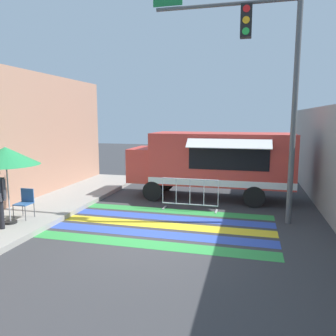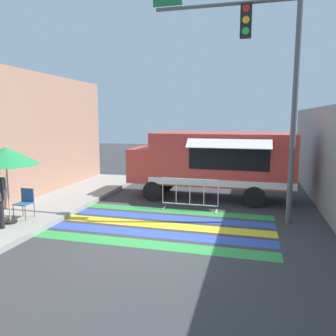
{
  "view_description": "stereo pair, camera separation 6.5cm",
  "coord_description": "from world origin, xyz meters",
  "px_view_note": "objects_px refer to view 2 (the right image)",
  "views": [
    {
      "loc": [
        2.37,
        -7.89,
        3.13
      ],
      "look_at": [
        -0.37,
        3.02,
        1.41
      ],
      "focal_mm": 35.0,
      "sensor_mm": 36.0,
      "label": 1
    },
    {
      "loc": [
        2.43,
        -7.87,
        3.13
      ],
      "look_at": [
        -0.37,
        3.02,
        1.41
      ],
      "focal_mm": 35.0,
      "sensor_mm": 36.0,
      "label": 2
    }
  ],
  "objects_px": {
    "food_truck": "(209,160)",
    "traffic_signal_pole": "(268,68)",
    "barricade_front": "(190,195)",
    "folding_chair": "(25,200)",
    "patio_umbrella": "(6,156)"
  },
  "relations": [
    {
      "from": "food_truck",
      "to": "patio_umbrella",
      "type": "xyz_separation_m",
      "value": [
        -5.06,
        -4.99,
        0.56
      ]
    },
    {
      "from": "food_truck",
      "to": "barricade_front",
      "type": "distance_m",
      "value": 2.15
    },
    {
      "from": "food_truck",
      "to": "folding_chair",
      "type": "xyz_separation_m",
      "value": [
        -4.97,
        -4.41,
        -0.85
      ]
    },
    {
      "from": "traffic_signal_pole",
      "to": "barricade_front",
      "type": "xyz_separation_m",
      "value": [
        -2.35,
        0.67,
        -4.02
      ]
    },
    {
      "from": "food_truck",
      "to": "traffic_signal_pole",
      "type": "relative_size",
      "value": 0.93
    },
    {
      "from": "folding_chair",
      "to": "barricade_front",
      "type": "relative_size",
      "value": 0.45
    },
    {
      "from": "food_truck",
      "to": "folding_chair",
      "type": "bearing_deg",
      "value": -138.46
    },
    {
      "from": "patio_umbrella",
      "to": "barricade_front",
      "type": "relative_size",
      "value": 1.13
    },
    {
      "from": "barricade_front",
      "to": "folding_chair",
      "type": "bearing_deg",
      "value": -150.86
    },
    {
      "from": "food_truck",
      "to": "barricade_front",
      "type": "xyz_separation_m",
      "value": [
        -0.42,
        -1.87,
        -0.98
      ]
    },
    {
      "from": "food_truck",
      "to": "patio_umbrella",
      "type": "relative_size",
      "value": 2.84
    },
    {
      "from": "traffic_signal_pole",
      "to": "folding_chair",
      "type": "bearing_deg",
      "value": -164.85
    },
    {
      "from": "food_truck",
      "to": "barricade_front",
      "type": "relative_size",
      "value": 3.2
    },
    {
      "from": "traffic_signal_pole",
      "to": "folding_chair",
      "type": "distance_m",
      "value": 8.14
    },
    {
      "from": "food_truck",
      "to": "traffic_signal_pole",
      "type": "bearing_deg",
      "value": -52.69
    }
  ]
}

